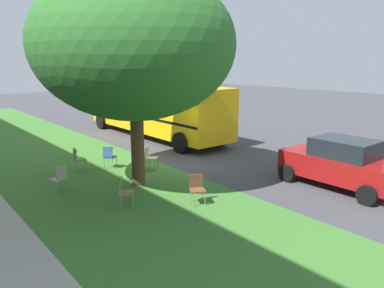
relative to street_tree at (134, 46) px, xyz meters
The scene contains 11 objects.
ground 5.22m from the street_tree, 64.73° to the right, with size 80.00×80.00×0.00m, color #424247.
grass_verge 4.78m from the street_tree, 39.97° to the left, with size 48.00×6.00×0.01m, color #3D752D.
street_tree is the anchor object (origin of this frame).
chair_0 4.53m from the street_tree, 137.51° to the left, with size 0.57×0.58×0.88m.
chair_1 4.68m from the street_tree, ahead, with size 0.58×0.58×0.88m.
chair_2 4.44m from the street_tree, 45.18° to the right, with size 0.58×0.58×0.88m.
chair_3 5.02m from the street_tree, 19.02° to the left, with size 0.47×0.47×0.88m.
chair_4 4.77m from the street_tree, 70.00° to the left, with size 0.52×0.52×0.88m.
chair_5 4.83m from the street_tree, behind, with size 0.56×0.55×0.88m.
parked_car 7.67m from the street_tree, 131.80° to the right, with size 3.70×1.92×1.65m.
school_bus 8.70m from the street_tree, 37.47° to the right, with size 10.40×2.80×2.88m.
Camera 1 is at (-11.48, 8.47, 4.10)m, focal length 34.49 mm.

